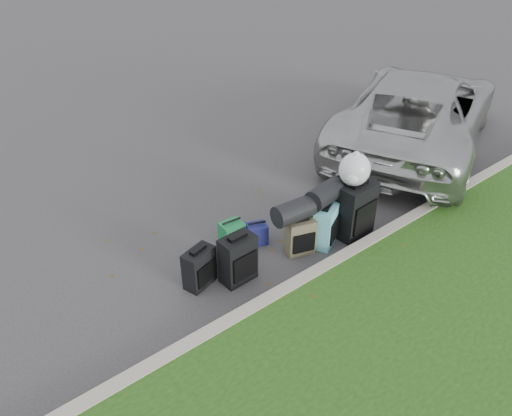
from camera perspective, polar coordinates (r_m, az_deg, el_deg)
ground at (r=7.40m, az=1.58°, el=-3.97°), size 120.00×120.00×0.00m
curb at (r=6.80m, az=7.07°, el=-7.39°), size 120.00×0.18×0.15m
suv at (r=10.41m, az=17.99°, el=10.58°), size 5.98×4.52×1.51m
suitcase_small_black at (r=6.57m, az=-6.50°, el=-6.80°), size 0.48×0.35×0.54m
suitcase_large_black_left at (r=6.56m, az=-2.09°, el=-5.84°), size 0.48×0.30×0.67m
suitcase_olive at (r=7.10m, az=5.08°, el=-3.22°), size 0.45×0.36×0.54m
suitcase_teal at (r=7.27m, az=7.94°, el=-2.02°), size 0.51×0.43×0.63m
suitcase_large_black_right at (r=7.48m, az=11.29°, el=-0.24°), size 0.59×0.37×0.86m
tote_green at (r=7.28m, az=-2.78°, el=-2.95°), size 0.35×0.29×0.37m
tote_navy at (r=7.31m, az=0.10°, el=-2.97°), size 0.35×0.32×0.31m
duffel_left at (r=6.83m, az=4.33°, el=-0.39°), size 0.60×0.36×0.31m
duffel_right at (r=7.09m, az=7.84°, el=1.52°), size 0.60×0.39×0.31m
trash_bag at (r=7.17m, az=11.21°, el=4.35°), size 0.46×0.46×0.46m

